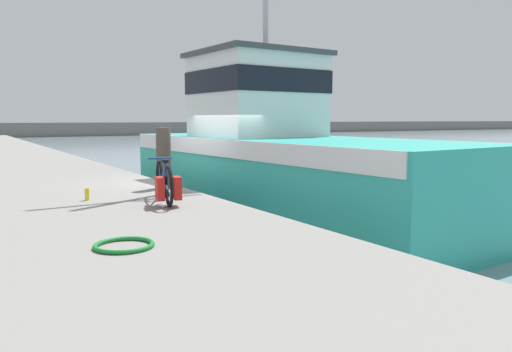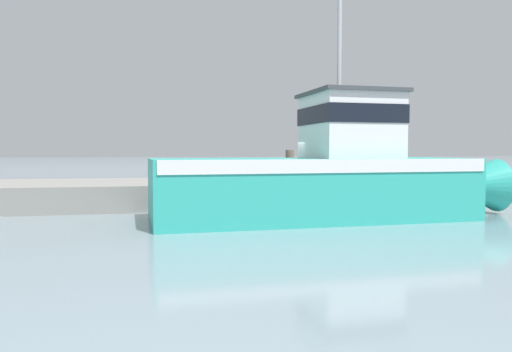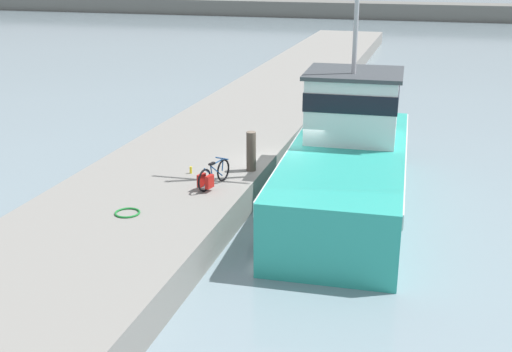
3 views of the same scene
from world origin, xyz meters
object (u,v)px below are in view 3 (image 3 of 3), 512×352
object	(u,v)px
fishing_boat_main	(348,158)
bicycle_touring	(211,176)
mooring_post	(251,151)
water_bottle_on_curb	(191,170)

from	to	relation	value
fishing_boat_main	bicycle_touring	size ratio (longest dim) A/B	7.06
mooring_post	water_bottle_on_curb	bearing A→B (deg)	-155.43
mooring_post	water_bottle_on_curb	size ratio (longest dim) A/B	5.80
fishing_boat_main	bicycle_touring	world-z (taller)	fishing_boat_main
water_bottle_on_curb	mooring_post	bearing A→B (deg)	24.57
bicycle_touring	mooring_post	distance (m)	2.01
fishing_boat_main	water_bottle_on_curb	bearing A→B (deg)	-167.67
fishing_boat_main	water_bottle_on_curb	distance (m)	5.00
fishing_boat_main	mooring_post	size ratio (longest dim) A/B	9.48
fishing_boat_main	mooring_post	distance (m)	3.09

